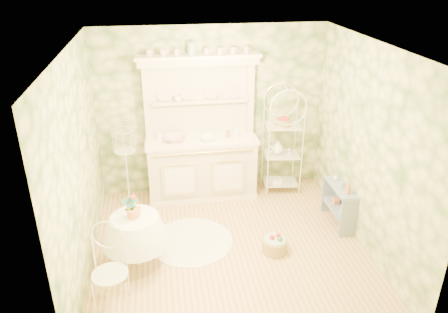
{
  "coord_description": "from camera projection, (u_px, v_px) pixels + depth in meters",
  "views": [
    {
      "loc": [
        -0.83,
        -4.78,
        3.62
      ],
      "look_at": [
        0.0,
        0.5,
        1.15
      ],
      "focal_mm": 35.0,
      "sensor_mm": 36.0,
      "label": 1
    }
  ],
  "objects": [
    {
      "name": "floor_basket",
      "position": [
        275.0,
        243.0,
        5.82
      ],
      "size": [
        0.47,
        0.47,
        0.24
      ],
      "primitive_type": "cylinder",
      "rotation": [
        0.0,
        0.0,
        -0.31
      ],
      "color": "tan",
      "rests_on": "floor"
    },
    {
      "name": "cafe_chair",
      "position": [
        110.0,
        276.0,
        4.78
      ],
      "size": [
        0.46,
        0.46,
        0.84
      ],
      "primitive_type": "cube",
      "rotation": [
        0.0,
        0.0,
        -0.22
      ],
      "color": "white",
      "rests_on": "floor"
    },
    {
      "name": "side_shelf",
      "position": [
        339.0,
        206.0,
        6.37
      ],
      "size": [
        0.34,
        0.69,
        0.57
      ],
      "primitive_type": "cube",
      "rotation": [
        0.0,
        0.0,
        0.14
      ],
      "color": "#7889A6",
      "rests_on": "floor"
    },
    {
      "name": "wall_back",
      "position": [
        211.0,
        111.0,
        6.97
      ],
      "size": [
        3.6,
        3.6,
        0.0
      ],
      "primitive_type": "plane",
      "color": "beige",
      "rests_on": "floor"
    },
    {
      "name": "floor",
      "position": [
        230.0,
        249.0,
        5.92
      ],
      "size": [
        3.6,
        3.6,
        0.0
      ],
      "primitive_type": "plane",
      "color": "tan",
      "rests_on": "ground"
    },
    {
      "name": "ceiling",
      "position": [
        231.0,
        47.0,
        4.78
      ],
      "size": [
        3.6,
        3.6,
        0.0
      ],
      "primitive_type": "plane",
      "color": "white",
      "rests_on": "floor"
    },
    {
      "name": "lace_rug",
      "position": [
        191.0,
        241.0,
        6.07
      ],
      "size": [
        1.47,
        1.47,
        0.01
      ],
      "primitive_type": "cylinder",
      "rotation": [
        0.0,
        0.0,
        -0.33
      ],
      "color": "white",
      "rests_on": "floor"
    },
    {
      "name": "round_table",
      "position": [
        137.0,
        243.0,
        5.48
      ],
      "size": [
        0.7,
        0.7,
        0.67
      ],
      "primitive_type": "cylinder",
      "rotation": [
        0.0,
        0.0,
        0.15
      ],
      "color": "white",
      "rests_on": "floor"
    },
    {
      "name": "bottle_amber",
      "position": [
        348.0,
        190.0,
        6.01
      ],
      "size": [
        0.07,
        0.07,
        0.18
      ],
      "primitive_type": "imported",
      "rotation": [
        0.0,
        0.0,
        0.01
      ],
      "color": "#BC663A",
      "rests_on": "side_shelf"
    },
    {
      "name": "bottle_glass",
      "position": [
        336.0,
        178.0,
        6.41
      ],
      "size": [
        0.08,
        0.08,
        0.09
      ],
      "primitive_type": "imported",
      "rotation": [
        0.0,
        0.0,
        -0.13
      ],
      "color": "silver",
      "rests_on": "side_shelf"
    },
    {
      "name": "bowl_floral",
      "position": [
        175.0,
        140.0,
        6.74
      ],
      "size": [
        0.34,
        0.34,
        0.08
      ],
      "primitive_type": "imported",
      "rotation": [
        0.0,
        0.0,
        -0.01
      ],
      "color": "white",
      "rests_on": "kitchen_dresser"
    },
    {
      "name": "wall_front",
      "position": [
        266.0,
        247.0,
        3.74
      ],
      "size": [
        3.6,
        3.6,
        0.0
      ],
      "primitive_type": "plane",
      "color": "beige",
      "rests_on": "floor"
    },
    {
      "name": "bakers_rack",
      "position": [
        282.0,
        143.0,
        7.06
      ],
      "size": [
        0.58,
        0.44,
        1.72
      ],
      "primitive_type": "cube",
      "rotation": [
        0.0,
        0.0,
        -0.12
      ],
      "color": "white",
      "rests_on": "floor"
    },
    {
      "name": "kitchen_dresser",
      "position": [
        201.0,
        130.0,
        6.77
      ],
      "size": [
        1.87,
        0.61,
        2.29
      ],
      "primitive_type": "cube",
      "color": "beige",
      "rests_on": "floor"
    },
    {
      "name": "wall_right",
      "position": [
        368.0,
        149.0,
        5.6
      ],
      "size": [
        3.6,
        3.6,
        0.0
      ],
      "primitive_type": "plane",
      "color": "beige",
      "rests_on": "floor"
    },
    {
      "name": "potted_geranium",
      "position": [
        130.0,
        209.0,
        5.24
      ],
      "size": [
        0.17,
        0.15,
        0.28
      ],
      "primitive_type": "imported",
      "rotation": [
        0.0,
        0.0,
        0.35
      ],
      "color": "#3F7238",
      "rests_on": "round_table"
    },
    {
      "name": "cup_right",
      "position": [
        221.0,
        98.0,
        6.77
      ],
      "size": [
        0.11,
        0.11,
        0.09
      ],
      "primitive_type": "imported",
      "rotation": [
        0.0,
        0.0,
        0.24
      ],
      "color": "white",
      "rests_on": "kitchen_dresser"
    },
    {
      "name": "bottle_blue",
      "position": [
        342.0,
        185.0,
        6.2
      ],
      "size": [
        0.05,
        0.05,
        0.1
      ],
      "primitive_type": "imported",
      "rotation": [
        0.0,
        0.0,
        0.12
      ],
      "color": "#80ACBC",
      "rests_on": "side_shelf"
    },
    {
      "name": "birdcage_stand",
      "position": [
        126.0,
        160.0,
        6.71
      ],
      "size": [
        0.38,
        0.38,
        1.51
      ],
      "primitive_type": "cube",
      "rotation": [
        0.0,
        0.0,
        0.06
      ],
      "color": "white",
      "rests_on": "floor"
    },
    {
      "name": "cup_left",
      "position": [
        178.0,
        100.0,
        6.67
      ],
      "size": [
        0.13,
        0.13,
        0.09
      ],
      "primitive_type": "imported",
      "rotation": [
        0.0,
        0.0,
        -0.13
      ],
      "color": "white",
      "rests_on": "kitchen_dresser"
    },
    {
      "name": "wall_left",
      "position": [
        79.0,
        169.0,
        5.1
      ],
      "size": [
        3.6,
        3.6,
        0.0
      ],
      "primitive_type": "plane",
      "color": "beige",
      "rests_on": "floor"
    },
    {
      "name": "bowl_white",
      "position": [
        208.0,
        139.0,
        6.77
      ],
      "size": [
        0.32,
        0.32,
        0.08
      ],
      "primitive_type": "imported",
      "rotation": [
        0.0,
        0.0,
        -0.38
      ],
      "color": "white",
      "rests_on": "kitchen_dresser"
    }
  ]
}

